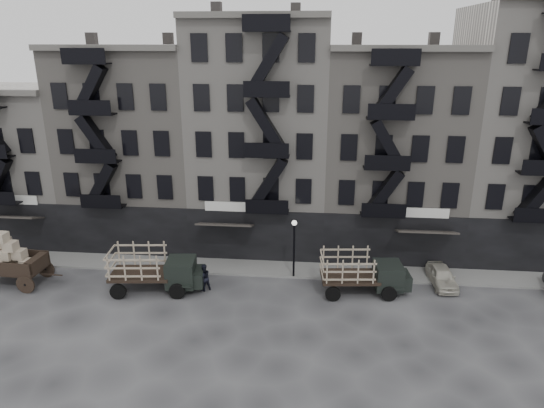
# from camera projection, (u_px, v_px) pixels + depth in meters

# --- Properties ---
(ground) EXTENTS (140.00, 140.00, 0.00)m
(ground) POSITION_uv_depth(u_px,v_px,m) (245.00, 294.00, 31.52)
(ground) COLOR #38383A
(ground) RESTS_ON ground
(sidewalk) EXTENTS (55.00, 2.50, 0.15)m
(sidewalk) POSITION_uv_depth(u_px,v_px,m) (253.00, 268.00, 35.02)
(sidewalk) COLOR slate
(sidewalk) RESTS_ON ground
(building_west) EXTENTS (10.00, 11.35, 13.20)m
(building_west) POSITION_uv_depth(u_px,v_px,m) (26.00, 161.00, 40.64)
(building_west) COLOR #AFA9A1
(building_west) RESTS_ON ground
(building_midwest) EXTENTS (10.00, 11.35, 16.20)m
(building_midwest) POSITION_uv_depth(u_px,v_px,m) (140.00, 146.00, 39.24)
(building_midwest) COLOR gray
(building_midwest) RESTS_ON ground
(building_center) EXTENTS (10.00, 11.35, 18.20)m
(building_center) POSITION_uv_depth(u_px,v_px,m) (262.00, 136.00, 38.00)
(building_center) COLOR #AFA9A1
(building_center) RESTS_ON ground
(building_mideast) EXTENTS (10.00, 11.35, 16.20)m
(building_mideast) POSITION_uv_depth(u_px,v_px,m) (390.00, 151.00, 37.41)
(building_mideast) COLOR gray
(building_mideast) RESTS_ON ground
(building_east) EXTENTS (10.00, 11.35, 19.20)m
(building_east) POSITION_uv_depth(u_px,v_px,m) (529.00, 134.00, 36.00)
(building_east) COLOR #AFA9A1
(building_east) RESTS_ON ground
(lamp_post) EXTENTS (0.36, 0.36, 4.28)m
(lamp_post) POSITION_uv_depth(u_px,v_px,m) (294.00, 241.00, 32.78)
(lamp_post) COLOR black
(lamp_post) RESTS_ON ground
(horse) EXTENTS (1.97, 1.37, 1.52)m
(horse) POSITION_uv_depth(u_px,v_px,m) (0.00, 255.00, 35.41)
(horse) COLOR beige
(horse) RESTS_ON ground
(wagon) EXTENTS (4.56, 2.62, 3.76)m
(wagon) POSITION_uv_depth(u_px,v_px,m) (8.00, 254.00, 32.27)
(wagon) COLOR black
(wagon) RESTS_ON ground
(stake_truck_west) EXTENTS (6.19, 3.00, 3.01)m
(stake_truck_west) POSITION_uv_depth(u_px,v_px,m) (154.00, 266.00, 31.52)
(stake_truck_west) COLOR black
(stake_truck_west) RESTS_ON ground
(stake_truck_east) EXTENTS (5.87, 2.83, 2.86)m
(stake_truck_east) POSITION_uv_depth(u_px,v_px,m) (362.00, 270.00, 31.23)
(stake_truck_east) COLOR black
(stake_truck_east) RESTS_ON ground
(car_east) EXTENTS (1.72, 3.79, 1.26)m
(car_east) POSITION_uv_depth(u_px,v_px,m) (442.00, 276.00, 32.57)
(car_east) COLOR #BBB6A7
(car_east) RESTS_ON ground
(pedestrian_mid) EXTENTS (1.14, 1.10, 1.86)m
(pedestrian_mid) POSITION_uv_depth(u_px,v_px,m) (204.00, 278.00, 31.75)
(pedestrian_mid) COLOR black
(pedestrian_mid) RESTS_ON ground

